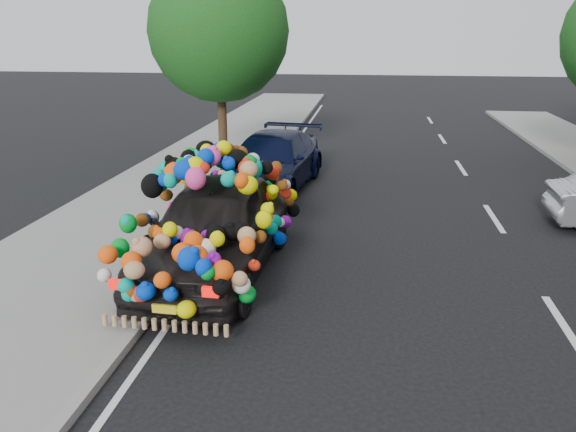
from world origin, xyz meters
The scene contains 7 objects.
ground centered at (0.00, 0.00, 0.00)m, with size 100.00×100.00×0.00m, color black.
sidewalk centered at (-4.30, 0.00, 0.06)m, with size 4.00×60.00×0.12m, color gray.
kerb centered at (-2.35, 0.00, 0.07)m, with size 0.15×60.00×0.13m, color gray.
lane_markings centered at (3.60, 0.00, 0.01)m, with size 6.00×50.00×0.01m, color silver, non-canonical shape.
tree_near_sidewalk centered at (-3.80, 9.50, 4.02)m, with size 4.20×4.20×6.13m.
plush_art_car centered at (-1.80, 1.28, 1.17)m, with size 2.42×5.01×2.27m.
navy_sedan centered at (-1.80, 6.78, 0.73)m, with size 2.04×5.01×1.45m, color black.
Camera 1 is at (0.71, -7.53, 3.99)m, focal length 35.00 mm.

